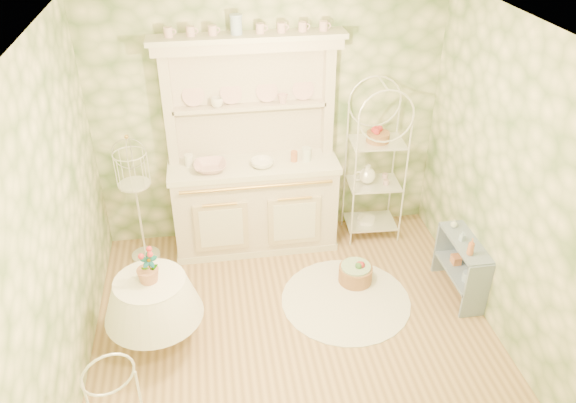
{
  "coord_description": "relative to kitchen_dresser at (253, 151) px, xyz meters",
  "views": [
    {
      "loc": [
        -0.64,
        -3.58,
        3.71
      ],
      "look_at": [
        0.0,
        0.5,
        1.15
      ],
      "focal_mm": 35.0,
      "sensor_mm": 36.0,
      "label": 1
    }
  ],
  "objects": [
    {
      "name": "floor",
      "position": [
        0.2,
        -1.52,
        -1.15
      ],
      "size": [
        3.6,
        3.6,
        0.0
      ],
      "primitive_type": "plane",
      "color": "tan",
      "rests_on": "ground"
    },
    {
      "name": "ceiling",
      "position": [
        0.2,
        -1.52,
        1.56
      ],
      "size": [
        3.6,
        3.6,
        0.0
      ],
      "primitive_type": "plane",
      "color": "white",
      "rests_on": "floor"
    },
    {
      "name": "wall_left",
      "position": [
        -1.6,
        -1.52,
        0.21
      ],
      "size": [
        3.6,
        3.6,
        0.0
      ],
      "primitive_type": "plane",
      "color": "#F3EEC1",
      "rests_on": "floor"
    },
    {
      "name": "wall_right",
      "position": [
        2.0,
        -1.52,
        0.21
      ],
      "size": [
        3.6,
        3.6,
        0.0
      ],
      "primitive_type": "plane",
      "color": "#F3EEC1",
      "rests_on": "floor"
    },
    {
      "name": "wall_back",
      "position": [
        0.2,
        0.28,
        0.21
      ],
      "size": [
        3.6,
        3.6,
        0.0
      ],
      "primitive_type": "plane",
      "color": "#F3EEC1",
      "rests_on": "floor"
    },
    {
      "name": "kitchen_dresser",
      "position": [
        0.0,
        0.0,
        0.0
      ],
      "size": [
        1.87,
        0.61,
        2.29
      ],
      "primitive_type": "cube",
      "color": "silver",
      "rests_on": "floor"
    },
    {
      "name": "bakers_rack",
      "position": [
        1.31,
        0.0,
        -0.31
      ],
      "size": [
        0.54,
        0.4,
        1.68
      ],
      "primitive_type": "cube",
      "rotation": [
        0.0,
        0.0,
        -0.06
      ],
      "color": "white",
      "rests_on": "floor"
    },
    {
      "name": "side_shelf",
      "position": [
        1.88,
        -1.13,
        -0.85
      ],
      "size": [
        0.27,
        0.69,
        0.59
      ],
      "primitive_type": "cube",
      "rotation": [
        0.0,
        0.0,
        -0.01
      ],
      "color": "#7C90AC",
      "rests_on": "floor"
    },
    {
      "name": "round_table",
      "position": [
        -1.02,
        -1.37,
        -0.75
      ],
      "size": [
        0.91,
        0.91,
        0.78
      ],
      "primitive_type": "cylinder",
      "rotation": [
        0.0,
        0.0,
        0.34
      ],
      "color": "white",
      "rests_on": "floor"
    },
    {
      "name": "birdcage_stand",
      "position": [
        -1.2,
        -0.08,
        -0.39
      ],
      "size": [
        0.38,
        0.38,
        1.51
      ],
      "primitive_type": "cube",
      "rotation": [
        0.0,
        0.0,
        -0.09
      ],
      "color": "white",
      "rests_on": "floor"
    },
    {
      "name": "floor_basket",
      "position": [
        0.92,
        -0.82,
        -1.04
      ],
      "size": [
        0.43,
        0.43,
        0.22
      ],
      "primitive_type": "cylinder",
      "rotation": [
        0.0,
        0.0,
        -0.35
      ],
      "color": "#A27048",
      "rests_on": "floor"
    },
    {
      "name": "lace_rug",
      "position": [
        0.76,
        -1.08,
        -1.14
      ],
      "size": [
        1.53,
        1.53,
        0.01
      ],
      "primitive_type": "cylinder",
      "rotation": [
        0.0,
        0.0,
        0.25
      ],
      "color": "white",
      "rests_on": "floor"
    },
    {
      "name": "bowl_floral",
      "position": [
        -0.44,
        -0.09,
        -0.13
      ],
      "size": [
        0.34,
        0.34,
        0.08
      ],
      "primitive_type": "imported",
      "rotation": [
        0.0,
        0.0,
        -0.03
      ],
      "color": "white",
      "rests_on": "kitchen_dresser"
    },
    {
      "name": "bowl_white",
      "position": [
        0.08,
        -0.09,
        -0.13
      ],
      "size": [
        0.31,
        0.31,
        0.07
      ],
      "primitive_type": "imported",
      "rotation": [
        0.0,
        0.0,
        0.37
      ],
      "color": "white",
      "rests_on": "kitchen_dresser"
    },
    {
      "name": "cup_left",
      "position": [
        -0.33,
        0.16,
        0.47
      ],
      "size": [
        0.15,
        0.15,
        0.1
      ],
      "primitive_type": "imported",
      "rotation": [
        0.0,
        0.0,
        -0.21
      ],
      "color": "white",
      "rests_on": "kitchen_dresser"
    },
    {
      "name": "cup_right",
      "position": [
        0.33,
        0.16,
        0.47
      ],
      "size": [
        0.12,
        0.12,
        0.09
      ],
      "primitive_type": "imported",
      "rotation": [
        0.0,
        0.0,
        0.29
      ],
      "color": "white",
      "rests_on": "kitchen_dresser"
    },
    {
      "name": "potted_geranium",
      "position": [
        -0.99,
        -1.38,
        -0.3
      ],
      "size": [
        0.16,
        0.13,
        0.27
      ],
      "primitive_type": "imported",
      "rotation": [
        0.0,
        0.0,
        0.21
      ],
      "color": "#3F7238",
      "rests_on": "round_table"
    },
    {
      "name": "bottle_amber",
      "position": [
        1.82,
        -1.32,
        -0.46
      ],
      "size": [
        0.09,
        0.09,
        0.17
      ],
      "primitive_type": "imported",
      "rotation": [
        0.0,
        0.0,
        -0.41
      ],
      "color": "#BF6F45",
      "rests_on": "side_shelf"
    },
    {
      "name": "bottle_blue",
      "position": [
        1.84,
        -1.11,
        -0.49
      ],
      "size": [
        0.06,
        0.06,
        0.1
      ],
      "primitive_type": "imported",
      "rotation": [
        0.0,
        0.0,
        0.39
      ],
      "color": "#9DBADE",
      "rests_on": "side_shelf"
    },
    {
      "name": "bottle_glass",
      "position": [
        1.86,
        -0.88,
        -0.5
      ],
      "size": [
        0.07,
        0.07,
        0.09
      ],
      "primitive_type": "imported",
      "rotation": [
        0.0,
        0.0,
        -0.06
      ],
      "color": "silver",
      "rests_on": "side_shelf"
    }
  ]
}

